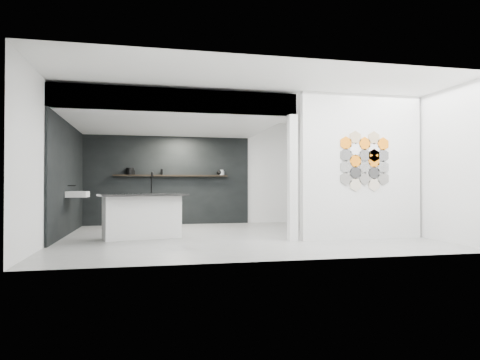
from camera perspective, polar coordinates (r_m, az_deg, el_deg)
name	(u,v)px	position (r m, az deg, el deg)	size (l,w,h in m)	color
floor	(238,236)	(8.83, -0.22, -7.48)	(7.00, 6.00, 0.01)	gray
partition_panel	(361,166)	(8.60, 15.88, 1.74)	(2.45, 0.15, 2.80)	silver
bay_clad_back	(168,180)	(11.56, -9.64, -0.04)	(4.40, 0.04, 2.35)	black
bay_clad_left	(68,179)	(9.72, -21.98, 0.15)	(0.04, 4.00, 2.35)	black
bulkhead	(172,117)	(9.72, -9.08, 8.25)	(4.40, 4.00, 0.40)	silver
corner_column	(292,178)	(8.03, 7.01, 0.29)	(0.16, 0.16, 2.35)	silver
fascia_beam	(178,100)	(7.83, -8.28, 10.46)	(4.40, 0.16, 0.40)	silver
wall_basin	(78,194)	(9.49, -20.82, -1.79)	(0.40, 0.60, 0.12)	silver
display_shelf	(172,176)	(11.46, -9.11, 0.59)	(3.00, 0.15, 0.04)	black
kitchen_island	(142,216)	(8.58, -12.91, -4.64)	(1.76, 1.08, 1.32)	silver
stockpot	(130,171)	(11.46, -14.47, 1.13)	(0.21, 0.21, 0.17)	black
kettle	(220,173)	(11.61, -2.74, 0.99)	(0.16, 0.16, 0.13)	black
glass_bowl	(222,173)	(11.62, -2.45, 0.92)	(0.15, 0.15, 0.11)	gray
glass_vase	(222,172)	(11.62, -2.45, 1.02)	(0.10, 0.10, 0.14)	gray
bottle_dark	(162,172)	(11.46, -10.39, 1.08)	(0.06, 0.06, 0.15)	black
utensil_cup	(133,173)	(11.45, -14.03, 0.97)	(0.09, 0.09, 0.11)	black
hex_tile_cluster	(365,161)	(8.55, 16.34, 2.47)	(1.04, 0.02, 1.16)	#66635E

